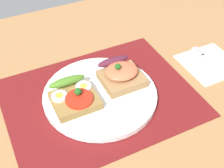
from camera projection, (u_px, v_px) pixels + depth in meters
The scene contains 7 objects.
ground_plane at pixel (100, 103), 71.01cm from camera, with size 120.00×90.00×3.20cm, color #A57344.
placemat at pixel (100, 98), 69.82cm from camera, with size 42.10×32.91×0.30cm, color maroon.
plate at pixel (100, 95), 69.26cm from camera, with size 25.68×25.68×1.36cm, color white.
sandwich_egg_tomato at pixel (74, 96), 66.00cm from camera, with size 9.53×9.88×3.96cm.
sandwich_salmon at pixel (121, 74), 70.78cm from camera, with size 9.39×9.94×5.14cm.
napkin at pixel (210, 63), 78.87cm from camera, with size 13.37×13.23×0.60cm, color white.
fork at pixel (210, 61), 78.68cm from camera, with size 1.62×14.36×0.32cm.
Camera 1 is at (-19.21, -45.38, 49.79)cm, focal length 49.20 mm.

